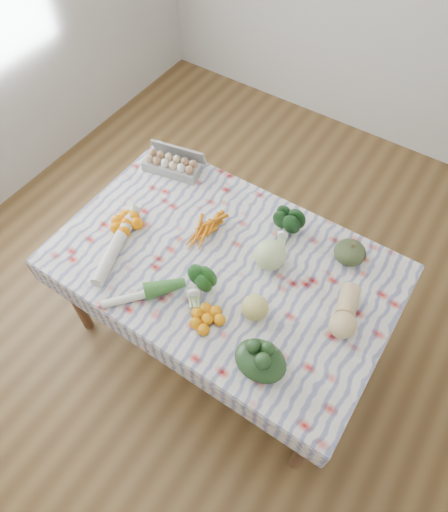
{
  "coord_description": "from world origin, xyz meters",
  "views": [
    {
      "loc": [
        0.69,
        -1.05,
        2.62
      ],
      "look_at": [
        0.0,
        0.0,
        0.82
      ],
      "focal_mm": 32.0,
      "sensor_mm": 36.0,
      "label": 1
    }
  ],
  "objects": [
    {
      "name": "ground",
      "position": [
        0.0,
        0.0,
        0.0
      ],
      "size": [
        4.5,
        4.5,
        0.0
      ],
      "primitive_type": "plane",
      "color": "brown",
      "rests_on": "ground"
    },
    {
      "name": "dining_table",
      "position": [
        0.0,
        0.0,
        0.68
      ],
      "size": [
        1.6,
        1.0,
        0.75
      ],
      "color": "brown",
      "rests_on": "ground"
    },
    {
      "name": "tablecloth",
      "position": [
        0.0,
        0.0,
        0.76
      ],
      "size": [
        1.66,
        1.06,
        0.01
      ],
      "primitive_type": "cube",
      "color": "silver",
      "rests_on": "dining_table"
    },
    {
      "name": "egg_carton",
      "position": [
        -0.6,
        0.36,
        0.81
      ],
      "size": [
        0.34,
        0.19,
        0.09
      ],
      "primitive_type": "cube",
      "rotation": [
        0.0,
        0.0,
        0.21
      ],
      "color": "#979792",
      "rests_on": "tablecloth"
    },
    {
      "name": "carrot_bunch",
      "position": [
        -0.22,
        0.12,
        0.78
      ],
      "size": [
        0.27,
        0.25,
        0.04
      ],
      "primitive_type": "cube",
      "rotation": [
        0.0,
        0.0,
        -0.2
      ],
      "color": "#CD6609",
      "rests_on": "tablecloth"
    },
    {
      "name": "kale_bunch",
      "position": [
        0.15,
        0.33,
        0.83
      ],
      "size": [
        0.19,
        0.17,
        0.13
      ],
      "primitive_type": "ellipsoid",
      "rotation": [
        0.0,
        0.0,
        0.36
      ],
      "color": "black",
      "rests_on": "tablecloth"
    },
    {
      "name": "kabocha_squash",
      "position": [
        0.5,
        0.36,
        0.81
      ],
      "size": [
        0.2,
        0.2,
        0.1
      ],
      "primitive_type": "ellipsoid",
      "rotation": [
        0.0,
        0.0,
        -0.4
      ],
      "color": "#3C4A27",
      "rests_on": "tablecloth"
    },
    {
      "name": "cabbage",
      "position": [
        0.19,
        0.12,
        0.84
      ],
      "size": [
        0.16,
        0.16,
        0.15
      ],
      "primitive_type": "sphere",
      "rotation": [
        0.0,
        0.0,
        0.02
      ],
      "color": "#C2D991",
      "rests_on": "tablecloth"
    },
    {
      "name": "butternut_squash",
      "position": [
        0.62,
        0.05,
        0.82
      ],
      "size": [
        0.18,
        0.28,
        0.12
      ],
      "primitive_type": "ellipsoid",
      "rotation": [
        0.0,
        0.0,
        0.23
      ],
      "color": "#D9B478",
      "rests_on": "tablecloth"
    },
    {
      "name": "orange_cluster",
      "position": [
        -0.54,
        -0.1,
        0.8
      ],
      "size": [
        0.25,
        0.25,
        0.07
      ],
      "primitive_type": "cube",
      "rotation": [
        0.0,
        0.0,
        -0.24
      ],
      "color": "#FD7E00",
      "rests_on": "tablecloth"
    },
    {
      "name": "broccoli",
      "position": [
        -0.04,
        -0.2,
        0.82
      ],
      "size": [
        0.22,
        0.22,
        0.11
      ],
      "primitive_type": "ellipsoid",
      "rotation": [
        0.0,
        0.0,
        0.64
      ],
      "color": "#1C5119",
      "rests_on": "tablecloth"
    },
    {
      "name": "mandarin_cluster",
      "position": [
        0.11,
        -0.31,
        0.79
      ],
      "size": [
        0.24,
        0.24,
        0.06
      ],
      "primitive_type": "cube",
      "rotation": [
        0.0,
        0.0,
        -0.39
      ],
      "color": "orange",
      "rests_on": "tablecloth"
    },
    {
      "name": "grapefruit",
      "position": [
        0.27,
        -0.16,
        0.82
      ],
      "size": [
        0.16,
        0.16,
        0.12
      ],
      "primitive_type": "sphere",
      "rotation": [
        0.0,
        0.0,
        0.39
      ],
      "color": "#D2C463",
      "rests_on": "tablecloth"
    },
    {
      "name": "spinach_bag",
      "position": [
        0.42,
        -0.36,
        0.81
      ],
      "size": [
        0.28,
        0.25,
        0.1
      ],
      "primitive_type": "ellipsoid",
      "rotation": [
        0.0,
        0.0,
        0.37
      ],
      "color": "black",
      "rests_on": "tablecloth"
    },
    {
      "name": "daikon",
      "position": [
        -0.49,
        -0.25,
        0.79
      ],
      "size": [
        0.19,
        0.44,
        0.06
      ],
      "primitive_type": "cylinder",
      "rotation": [
        1.57,
        0.0,
        0.31
      ],
      "color": "silver",
      "rests_on": "tablecloth"
    },
    {
      "name": "leek",
      "position": [
        -0.21,
        -0.37,
        0.78
      ],
      "size": [
        0.28,
        0.32,
        0.04
      ],
      "primitive_type": "cylinder",
      "rotation": [
        1.57,
        0.0,
        -0.71
      ],
      "color": "white",
      "rests_on": "tablecloth"
    }
  ]
}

